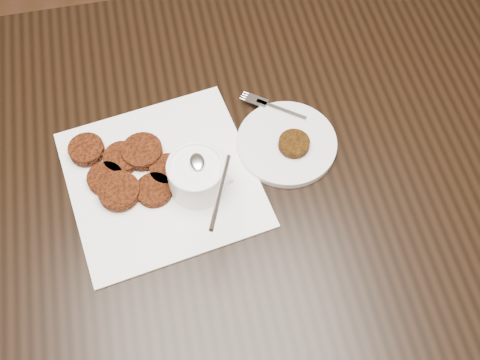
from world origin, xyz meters
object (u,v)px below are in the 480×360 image
napkin (162,179)px  sauce_ramekin (195,165)px  table (200,274)px  plate_with_patty (287,141)px

napkin → sauce_ramekin: 0.09m
table → sauce_ramekin: sauce_ramekin is taller
table → plate_with_patty: plate_with_patty is taller
table → plate_with_patty: size_ratio=8.58×
napkin → sauce_ramekin: size_ratio=2.36×
table → sauce_ramekin: size_ratio=11.52×
napkin → plate_with_patty: plate_with_patty is taller
table → napkin: size_ratio=4.89×
table → napkin: 0.38m
napkin → plate_with_patty: size_ratio=1.75×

